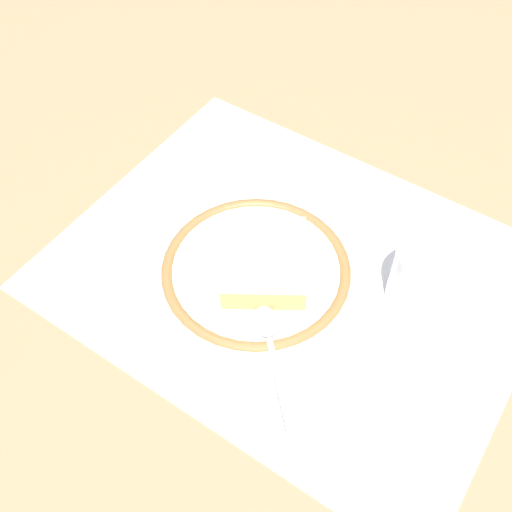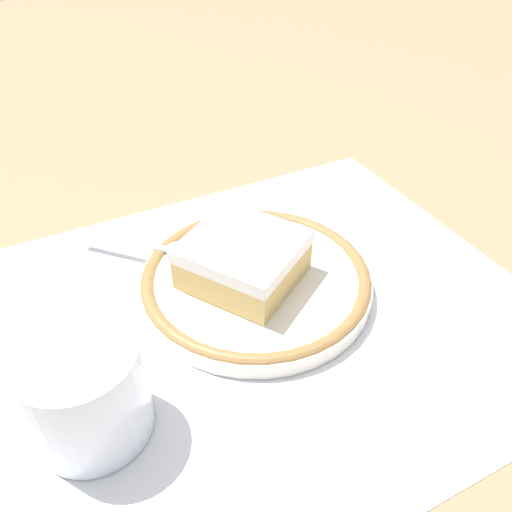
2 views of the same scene
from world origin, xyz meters
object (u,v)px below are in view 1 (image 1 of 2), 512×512
Objects in this scene: cake_slice at (264,263)px; cup at (429,280)px; napkin at (212,162)px; spoon at (269,337)px; plate at (256,271)px.

cake_slice is 0.16m from cup.
napkin is at bearing 142.81° from cake_slice.
napkin is at bearing 138.37° from spoon.
spoon is 0.16m from cup.
plate is 1.65× the size of cake_slice.
plate is at bearing 168.77° from cake_slice.
cake_slice is at bearing -11.23° from plate.
cake_slice is at bearing -152.71° from cup.
cup reaches higher than spoon.
cake_slice is 1.09× the size of napkin.
cake_slice is 0.08m from spoon.
napkin is (-0.19, 0.17, -0.02)m from spoon.
spoon is 0.25m from napkin.
cup is at bearing -7.53° from napkin.
cup reaches higher than napkin.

